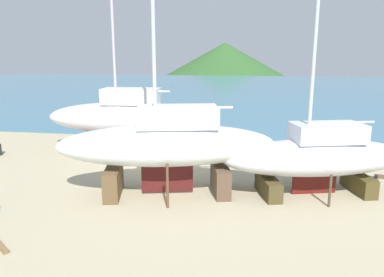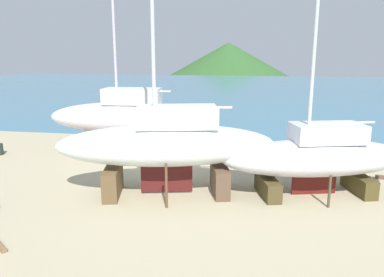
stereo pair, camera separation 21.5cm
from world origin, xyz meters
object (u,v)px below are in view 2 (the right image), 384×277
(barrel_tipped_left, at_px, (300,149))
(sailboat_small_center, at_px, (317,156))
(sailboat_far_slipway, at_px, (126,116))
(sailboat_large_starboard, at_px, (167,144))
(worker, at_px, (351,153))

(barrel_tipped_left, bearing_deg, sailboat_small_center, -90.38)
(sailboat_far_slipway, xyz_separation_m, sailboat_large_starboard, (4.94, -8.00, 0.12))
(worker, distance_m, barrel_tipped_left, 3.46)
(sailboat_large_starboard, bearing_deg, barrel_tipped_left, -143.69)
(worker, bearing_deg, sailboat_small_center, -111.17)
(sailboat_large_starboard, distance_m, barrel_tipped_left, 11.24)
(sailboat_small_center, bearing_deg, sailboat_far_slipway, -44.71)
(barrel_tipped_left, bearing_deg, sailboat_large_starboard, -130.41)
(sailboat_small_center, distance_m, barrel_tipped_left, 7.38)
(sailboat_small_center, xyz_separation_m, barrel_tipped_left, (0.05, 7.22, -1.49))
(sailboat_small_center, relative_size, barrel_tipped_left, 17.50)
(sailboat_small_center, xyz_separation_m, sailboat_large_starboard, (-7.11, -1.18, 0.59))
(sailboat_large_starboard, distance_m, worker, 11.92)
(sailboat_far_slipway, xyz_separation_m, barrel_tipped_left, (12.10, 0.40, -1.96))
(sailboat_far_slipway, distance_m, barrel_tipped_left, 12.26)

